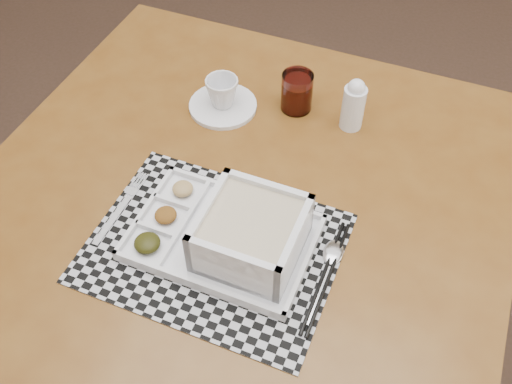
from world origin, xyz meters
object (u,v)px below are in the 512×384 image
dining_table (240,220)px  creamer_bottle (354,105)px  juice_glass (297,93)px  serving_tray (241,236)px  cup (222,92)px

dining_table → creamer_bottle: size_ratio=9.09×
dining_table → juice_glass: (0.04, 0.28, 0.12)m
juice_glass → serving_tray: bearing=-89.1°
cup → dining_table: bearing=-55.2°
serving_tray → cup: size_ratio=4.70×
dining_table → serving_tray: (0.05, -0.12, 0.12)m
cup → juice_glass: bearing=25.9°
dining_table → cup: (-0.11, 0.23, 0.12)m
serving_tray → creamer_bottle: size_ratio=2.77×
serving_tray → juice_glass: (-0.01, 0.40, -0.00)m
juice_glass → cup: bearing=-162.5°
serving_tray → cup: serving_tray is taller
serving_tray → juice_glass: bearing=90.9°
cup → creamer_bottle: creamer_bottle is taller
serving_tray → cup: (-0.16, 0.35, 0.00)m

